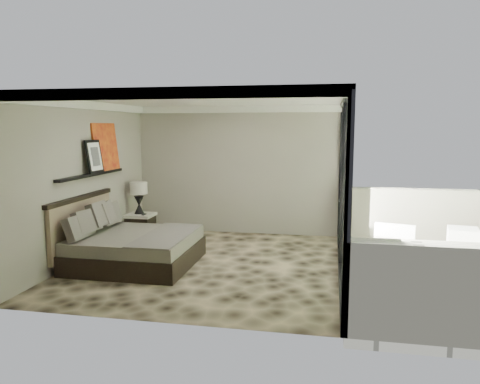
% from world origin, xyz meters
% --- Properties ---
extents(floor, '(5.00, 5.00, 0.00)m').
position_xyz_m(floor, '(0.00, 0.00, 0.00)').
color(floor, black).
rests_on(floor, ground).
extents(ceiling, '(4.50, 5.00, 0.02)m').
position_xyz_m(ceiling, '(0.00, 0.00, 2.79)').
color(ceiling, silver).
rests_on(ceiling, back_wall).
extents(back_wall, '(4.50, 0.02, 2.80)m').
position_xyz_m(back_wall, '(0.00, 2.49, 1.40)').
color(back_wall, gray).
rests_on(back_wall, floor).
extents(left_wall, '(0.02, 5.00, 2.80)m').
position_xyz_m(left_wall, '(-2.24, 0.00, 1.40)').
color(left_wall, gray).
rests_on(left_wall, floor).
extents(glass_wall, '(0.08, 5.00, 2.80)m').
position_xyz_m(glass_wall, '(2.25, 0.00, 1.40)').
color(glass_wall, white).
rests_on(glass_wall, floor).
extents(terrace_slab, '(3.00, 5.00, 0.12)m').
position_xyz_m(terrace_slab, '(3.75, 0.00, -0.06)').
color(terrace_slab, beige).
rests_on(terrace_slab, ground).
extents(picture_ledge, '(0.12, 2.20, 0.05)m').
position_xyz_m(picture_ledge, '(-2.18, 0.10, 1.50)').
color(picture_ledge, black).
rests_on(picture_ledge, left_wall).
extents(bed, '(2.02, 1.96, 1.12)m').
position_xyz_m(bed, '(-1.31, -0.30, 0.33)').
color(bed, black).
rests_on(bed, floor).
extents(nightstand, '(0.71, 0.71, 0.55)m').
position_xyz_m(nightstand, '(-1.92, 1.59, 0.28)').
color(nightstand, black).
rests_on(nightstand, floor).
extents(table_lamp, '(0.37, 0.37, 0.68)m').
position_xyz_m(table_lamp, '(-1.95, 1.61, 0.95)').
color(table_lamp, black).
rests_on(table_lamp, nightstand).
extents(abstract_canvas, '(0.13, 0.90, 0.90)m').
position_xyz_m(abstract_canvas, '(-2.19, 0.69, 1.97)').
color(abstract_canvas, '#B7110F').
rests_on(abstract_canvas, picture_ledge).
extents(framed_print, '(0.11, 0.50, 0.60)m').
position_xyz_m(framed_print, '(-2.14, 0.14, 1.82)').
color(framed_print, black).
rests_on(framed_print, picture_ledge).
extents(ottoman, '(0.60, 0.60, 0.52)m').
position_xyz_m(ottoman, '(4.45, 1.40, 0.26)').
color(ottoman, silver).
rests_on(ottoman, terrace_slab).
extents(lounger, '(1.07, 1.59, 0.57)m').
position_xyz_m(lounger, '(3.07, 0.67, 0.18)').
color(lounger, white).
rests_on(lounger, terrace_slab).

